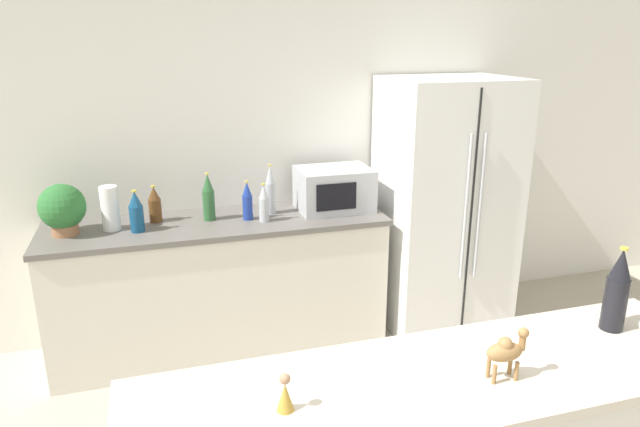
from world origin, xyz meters
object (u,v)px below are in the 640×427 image
at_px(back_bottle_3, 136,212).
at_px(back_bottle_5, 264,203).
at_px(microwave, 334,189).
at_px(back_bottle_0, 247,201).
at_px(back_bottle_2, 155,205).
at_px(back_bottle_1, 208,198).
at_px(wine_bottle, 617,291).
at_px(refrigerator, 444,205).
at_px(paper_towel_roll, 110,208).
at_px(camel_figurine, 506,351).
at_px(wise_man_figurine_blue, 285,395).
at_px(potted_plant, 62,208).
at_px(back_bottle_4, 270,190).

bearing_deg(back_bottle_3, back_bottle_5, -2.12).
bearing_deg(back_bottle_3, microwave, 4.05).
xyz_separation_m(back_bottle_0, back_bottle_2, (-0.56, 0.12, -0.01)).
bearing_deg(microwave, back_bottle_1, 179.07).
xyz_separation_m(back_bottle_2, wine_bottle, (1.57, -2.07, 0.15)).
height_order(refrigerator, paper_towel_roll, refrigerator).
bearing_deg(microwave, refrigerator, -5.96).
distance_m(refrigerator, camel_figurine, 2.28).
relative_size(back_bottle_1, back_bottle_3, 1.20).
bearing_deg(wise_man_figurine_blue, potted_plant, 111.71).
bearing_deg(back_bottle_2, back_bottle_0, -12.13).
distance_m(refrigerator, back_bottle_3, 2.05).
bearing_deg(back_bottle_0, potted_plant, 178.58).
relative_size(potted_plant, paper_towel_roll, 1.13).
relative_size(back_bottle_4, wine_bottle, 1.03).
bearing_deg(refrigerator, back_bottle_3, -179.79).
bearing_deg(camel_figurine, refrigerator, 66.00).
relative_size(microwave, back_bottle_2, 2.06).
relative_size(back_bottle_3, wine_bottle, 0.80).
distance_m(refrigerator, paper_towel_roll, 2.20).
bearing_deg(potted_plant, refrigerator, -1.38).
xyz_separation_m(back_bottle_4, wine_bottle, (0.84, -2.03, 0.10)).
bearing_deg(refrigerator, wise_man_figurine_blue, -128.42).
height_order(refrigerator, camel_figurine, refrigerator).
bearing_deg(potted_plant, back_bottle_1, 2.47).
relative_size(potted_plant, microwave, 0.63).
xyz_separation_m(refrigerator, microwave, (-0.78, 0.08, 0.16)).
height_order(microwave, back_bottle_4, back_bottle_4).
height_order(back_bottle_0, back_bottle_5, back_bottle_0).
distance_m(paper_towel_roll, back_bottle_4, 0.98).
relative_size(back_bottle_2, wine_bottle, 0.74).
bearing_deg(refrigerator, wine_bottle, -100.84).
xyz_separation_m(back_bottle_1, back_bottle_3, (-0.43, -0.10, -0.02)).
xyz_separation_m(paper_towel_roll, back_bottle_5, (0.91, -0.11, -0.02)).
distance_m(refrigerator, back_bottle_0, 1.38).
bearing_deg(back_bottle_4, back_bottle_5, -116.28).
bearing_deg(back_bottle_1, microwave, -0.93).
bearing_deg(back_bottle_3, potted_plant, 170.77).
xyz_separation_m(back_bottle_3, wise_man_figurine_blue, (0.43, -2.03, 0.03)).
distance_m(potted_plant, back_bottle_0, 1.08).
height_order(back_bottle_1, wine_bottle, wine_bottle).
bearing_deg(wine_bottle, camel_figurine, -163.90).
bearing_deg(paper_towel_roll, back_bottle_3, -28.12).
bearing_deg(wise_man_figurine_blue, microwave, 68.58).
relative_size(refrigerator, paper_towel_roll, 6.49).
relative_size(back_bottle_2, back_bottle_3, 0.92).
bearing_deg(back_bottle_3, wine_bottle, -48.74).
distance_m(back_bottle_1, camel_figurine, 2.28).
bearing_deg(back_bottle_2, camel_figurine, -65.67).
height_order(microwave, back_bottle_1, back_bottle_1).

